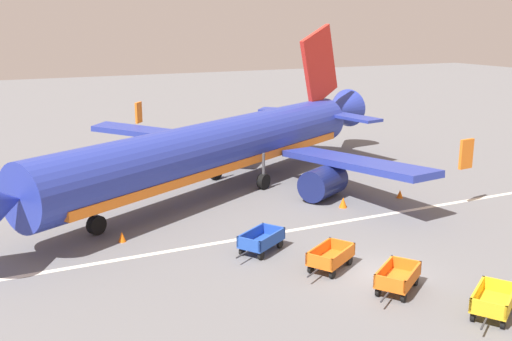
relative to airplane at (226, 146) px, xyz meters
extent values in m
plane|color=slate|center=(0.74, -16.75, -3.05)|extent=(220.00, 220.00, 0.00)
cube|color=silver|center=(0.74, -9.66, -3.05)|extent=(120.00, 0.36, 0.01)
cylinder|color=#28389E|center=(-0.91, -0.49, 0.10)|extent=(28.17, 17.48, 3.70)
cube|color=orange|center=(-0.91, -0.49, -0.92)|extent=(25.44, 15.90, 0.56)
cone|color=#28389E|center=(14.19, 7.64, 0.60)|extent=(5.63, 5.23, 3.52)
cube|color=#28389E|center=(6.68, -5.88, -0.57)|extent=(4.01, 13.21, 1.35)
cube|color=orange|center=(12.08, -10.36, 0.38)|extent=(1.12, 0.32, 1.90)
cylinder|color=navy|center=(4.86, -5.09, -1.92)|extent=(3.81, 3.37, 2.10)
cube|color=#28389E|center=(-1.24, 8.82, -0.57)|extent=(11.66, 10.30, 1.35)
cube|color=orange|center=(-2.01, 15.79, 0.38)|extent=(0.86, 0.97, 1.90)
cylinder|color=navy|center=(-1.58, 6.86, -1.92)|extent=(3.81, 3.37, 2.10)
cube|color=red|center=(11.24, 6.06, 4.85)|extent=(5.43, 3.15, 6.88)
cube|color=#28389E|center=(12.94, 3.33, 0.70)|extent=(2.70, 5.44, 0.24)
cube|color=#28389E|center=(9.90, 8.97, 0.70)|extent=(5.00, 4.89, 0.24)
cylinder|color=#4C4C51|center=(-10.15, -5.47, -1.48)|extent=(0.20, 0.20, 2.04)
cylinder|color=black|center=(-10.15, -5.47, -2.50)|extent=(1.18, 0.92, 1.10)
cylinder|color=#4C4C51|center=(2.34, -1.24, -1.48)|extent=(0.20, 0.20, 2.04)
cylinder|color=black|center=(2.34, -1.24, -2.50)|extent=(1.18, 0.92, 1.10)
cylinder|color=#4C4C51|center=(0.25, 2.63, -1.48)|extent=(0.20, 0.20, 2.04)
cylinder|color=black|center=(0.25, 2.63, -2.50)|extent=(1.18, 0.92, 1.10)
cube|color=gold|center=(2.43, -21.91, -2.57)|extent=(2.86, 2.53, 0.08)
cube|color=gold|center=(2.78, -22.46, -2.26)|extent=(2.16, 1.44, 0.55)
cube|color=gold|center=(2.07, -21.37, -2.26)|extent=(2.16, 1.44, 0.55)
cube|color=gold|center=(1.42, -22.56, -2.26)|extent=(0.84, 1.23, 0.55)
cube|color=gold|center=(3.43, -21.26, -2.26)|extent=(0.84, 1.23, 0.55)
cylinder|color=#2D2D33|center=(0.91, -22.89, -2.61)|extent=(0.88, 0.61, 0.08)
cylinder|color=black|center=(1.94, -22.89, -2.83)|extent=(0.46, 0.37, 0.44)
cylinder|color=black|center=(1.33, -21.95, -2.83)|extent=(0.46, 0.37, 0.44)
cylinder|color=black|center=(3.52, -21.87, -2.83)|extent=(0.46, 0.37, 0.44)
cylinder|color=black|center=(2.91, -20.93, -2.83)|extent=(0.46, 0.37, 0.44)
cube|color=orange|center=(0.39, -18.44, -2.57)|extent=(2.85, 2.57, 0.08)
cube|color=orange|center=(0.76, -18.98, -2.26)|extent=(2.12, 1.50, 0.55)
cube|color=orange|center=(0.03, -17.91, -2.26)|extent=(2.12, 1.50, 0.55)
cube|color=orange|center=(-0.60, -19.12, -2.26)|extent=(0.88, 1.21, 0.55)
cube|color=orange|center=(1.38, -17.76, -2.26)|extent=(0.88, 1.21, 0.55)
cylinder|color=#2D2D33|center=(-1.09, -19.46, -2.61)|extent=(0.87, 0.63, 0.08)
cylinder|color=black|center=(-0.06, -19.44, -2.83)|extent=(0.45, 0.38, 0.44)
cylinder|color=black|center=(-0.70, -18.51, -2.83)|extent=(0.45, 0.38, 0.44)
cylinder|color=black|center=(1.48, -18.37, -2.83)|extent=(0.45, 0.38, 0.44)
cylinder|color=black|center=(0.85, -17.45, -2.83)|extent=(0.45, 0.38, 0.44)
cube|color=orange|center=(-0.98, -15.17, -2.57)|extent=(2.86, 2.48, 0.08)
cube|color=orange|center=(-0.65, -15.73, -2.26)|extent=(2.20, 1.37, 0.55)
cube|color=orange|center=(-1.32, -14.61, -2.26)|extent=(2.20, 1.37, 0.55)
cube|color=orange|center=(-2.01, -15.78, -2.26)|extent=(0.80, 1.25, 0.55)
cube|color=orange|center=(0.05, -14.55, -2.26)|extent=(0.80, 1.25, 0.55)
cylinder|color=#2D2D33|center=(-2.53, -16.09, -2.61)|extent=(0.90, 0.58, 0.08)
cylinder|color=black|center=(-1.50, -16.13, -2.83)|extent=(0.46, 0.36, 0.44)
cylinder|color=black|center=(-2.08, -15.17, -2.83)|extent=(0.46, 0.36, 0.44)
cylinder|color=black|center=(0.11, -15.17, -2.83)|extent=(0.46, 0.36, 0.44)
cylinder|color=black|center=(-0.47, -14.21, -2.83)|extent=(0.46, 0.36, 0.44)
cube|color=#234CB2|center=(-2.99, -11.74, -2.57)|extent=(2.86, 2.51, 0.08)
cube|color=#234CB2|center=(-2.65, -12.29, -2.26)|extent=(2.17, 1.41, 0.55)
cube|color=#234CB2|center=(-3.34, -11.19, -2.26)|extent=(2.17, 1.41, 0.55)
cube|color=#234CB2|center=(-4.01, -12.37, -2.26)|extent=(0.82, 1.24, 0.55)
cube|color=#234CB2|center=(-1.97, -11.10, -2.26)|extent=(0.82, 1.24, 0.55)
cylinder|color=#2D2D33|center=(-4.52, -12.69, -2.61)|extent=(0.89, 0.60, 0.08)
cylinder|color=black|center=(-3.49, -12.71, -2.83)|extent=(0.46, 0.37, 0.44)
cylinder|color=black|center=(-4.08, -11.76, -2.83)|extent=(0.46, 0.37, 0.44)
cylinder|color=black|center=(-1.90, -11.72, -2.83)|extent=(0.46, 0.37, 0.44)
cylinder|color=black|center=(-2.49, -10.77, -2.83)|extent=(0.46, 0.37, 0.44)
cone|color=orange|center=(-9.15, -7.23, -2.77)|extent=(0.43, 0.43, 0.56)
cone|color=orange|center=(4.99, -7.32, -2.71)|extent=(0.52, 0.52, 0.68)
cone|color=orange|center=(9.63, -7.19, -2.77)|extent=(0.43, 0.43, 0.56)
camera|label=1|loc=(-15.67, -37.45, 8.49)|focal=41.59mm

